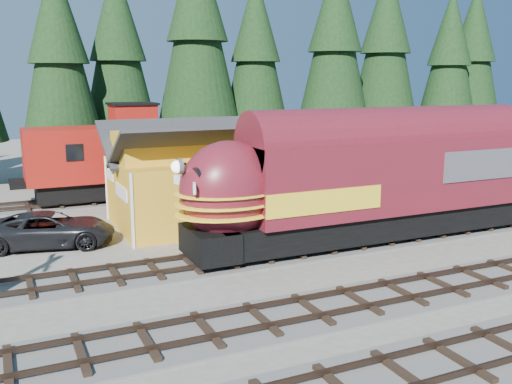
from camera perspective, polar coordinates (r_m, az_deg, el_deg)
name	(u,v)px	position (r m, az deg, el deg)	size (l,w,h in m)	color
ground	(341,282)	(21.57, 8.51, -8.93)	(120.00, 120.00, 0.00)	#6B665B
track_siding	(465,227)	(30.67, 20.18, -3.30)	(68.00, 3.20, 0.33)	#4C4947
track_spur	(24,208)	(35.64, -22.20, -1.47)	(32.00, 3.20, 0.33)	#4C4947
depot	(232,165)	(29.91, -2.39, 2.72)	(12.80, 7.00, 5.30)	gold
conifer_backdrop	(206,40)	(44.46, -5.06, 14.92)	(82.34, 22.41, 16.55)	black
locomotive	(355,186)	(25.82, 9.83, 0.63)	(17.21, 3.42, 4.68)	black
caboose	(118,157)	(35.82, -13.63, 3.44)	(10.64, 3.08, 5.53)	black
pickup_truck_a	(50,229)	(27.14, -19.93, -3.54)	(2.60, 5.64, 1.57)	black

